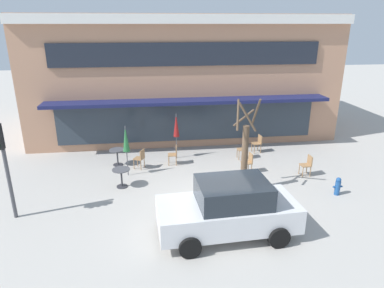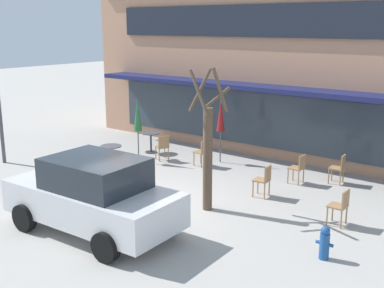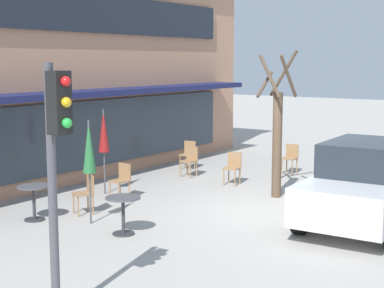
% 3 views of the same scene
% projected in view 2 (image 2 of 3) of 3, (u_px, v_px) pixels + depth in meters
% --- Properties ---
extents(ground_plane, '(80.00, 80.00, 0.00)m').
position_uv_depth(ground_plane, '(147.00, 204.00, 12.74)').
color(ground_plane, '#ADA8A0').
extents(building_facade, '(16.37, 9.10, 6.59)m').
position_uv_depth(building_facade, '(313.00, 58.00, 19.57)').
color(building_facade, tan).
rests_on(building_facade, ground).
extents(cafe_table_near_wall, '(0.70, 0.70, 0.76)m').
position_uv_depth(cafe_table_near_wall, '(151.00, 139.00, 17.74)').
color(cafe_table_near_wall, '#333338').
rests_on(cafe_table_near_wall, ground).
extents(cafe_table_streetside, '(0.70, 0.70, 0.76)m').
position_uv_depth(cafe_table_streetside, '(111.00, 153.00, 15.81)').
color(cafe_table_streetside, '#333338').
rests_on(cafe_table_streetside, ground).
extents(patio_umbrella_green_folded, '(0.28, 0.28, 2.20)m').
position_uv_depth(patio_umbrella_green_folded, '(138.00, 116.00, 16.26)').
color(patio_umbrella_green_folded, '#4C4C51').
rests_on(patio_umbrella_green_folded, ground).
extents(patio_umbrella_cream_folded, '(0.28, 0.28, 2.20)m').
position_uv_depth(patio_umbrella_cream_folded, '(221.00, 116.00, 16.23)').
color(patio_umbrella_cream_folded, '#4C4C51').
rests_on(patio_umbrella_cream_folded, ground).
extents(cafe_chair_0, '(0.43, 0.43, 0.89)m').
position_uv_depth(cafe_chair_0, '(203.00, 151.00, 16.03)').
color(cafe_chair_0, '#9E754C').
rests_on(cafe_chair_0, ground).
extents(cafe_chair_1, '(0.45, 0.45, 0.89)m').
position_uv_depth(cafe_chair_1, '(264.00, 179.00, 13.14)').
color(cafe_chair_1, '#9E754C').
rests_on(cafe_chair_1, ground).
extents(cafe_chair_2, '(0.40, 0.40, 0.89)m').
position_uv_depth(cafe_chair_2, '(299.00, 167.00, 14.24)').
color(cafe_chair_2, '#9E754C').
rests_on(cafe_chair_2, ground).
extents(cafe_chair_3, '(0.44, 0.44, 0.89)m').
position_uv_depth(cafe_chair_3, '(339.00, 167.00, 14.24)').
color(cafe_chair_3, '#9E754C').
rests_on(cafe_chair_3, ground).
extents(cafe_chair_4, '(0.54, 0.54, 0.89)m').
position_uv_depth(cafe_chair_4, '(163.00, 146.00, 16.71)').
color(cafe_chair_4, '#9E754C').
rests_on(cafe_chair_4, ground).
extents(cafe_chair_5, '(0.40, 0.40, 0.89)m').
position_uv_depth(cafe_chair_5, '(341.00, 205.00, 11.24)').
color(cafe_chair_5, '#9E754C').
rests_on(cafe_chair_5, ground).
extents(parked_sedan, '(4.28, 2.17, 1.76)m').
position_uv_depth(parked_sedan, '(93.00, 195.00, 10.84)').
color(parked_sedan, silver).
rests_on(parked_sedan, ground).
extents(street_tree, '(0.84, 0.84, 3.69)m').
position_uv_depth(street_tree, '(208.00, 149.00, 12.00)').
color(street_tree, brown).
rests_on(street_tree, ground).
extents(fire_hydrant, '(0.36, 0.20, 0.71)m').
position_uv_depth(fire_hydrant, '(325.00, 243.00, 9.67)').
color(fire_hydrant, '#1E4C8C').
rests_on(fire_hydrant, ground).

